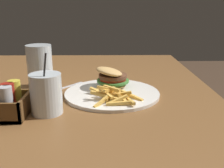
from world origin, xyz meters
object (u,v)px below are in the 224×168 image
at_px(meal_plate_near, 112,87).
at_px(juice_glass, 47,95).
at_px(beer_glass, 40,68).
at_px(condiment_caddy, 11,103).
at_px(spoon, 54,89).

xyz_separation_m(meal_plate_near, juice_glass, (-0.17, 0.18, 0.03)).
distance_m(beer_glass, condiment_caddy, 0.26).
relative_size(meal_plate_near, condiment_caddy, 2.68).
distance_m(meal_plate_near, condiment_caddy, 0.33).
xyz_separation_m(beer_glass, condiment_caddy, (-0.25, 0.02, -0.04)).
distance_m(spoon, condiment_caddy, 0.22).
bearing_deg(spoon, beer_glass, -90.85).
bearing_deg(meal_plate_near, condiment_caddy, 123.52).
xyz_separation_m(beer_glass, spoon, (-0.05, -0.06, -0.07)).
height_order(beer_glass, condiment_caddy, beer_glass).
bearing_deg(meal_plate_near, juice_glass, 132.47).
height_order(meal_plate_near, condiment_caddy, condiment_caddy).
xyz_separation_m(beer_glass, juice_glass, (-0.24, -0.08, -0.02)).
distance_m(meal_plate_near, juice_glass, 0.25).
relative_size(beer_glass, condiment_caddy, 1.31).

